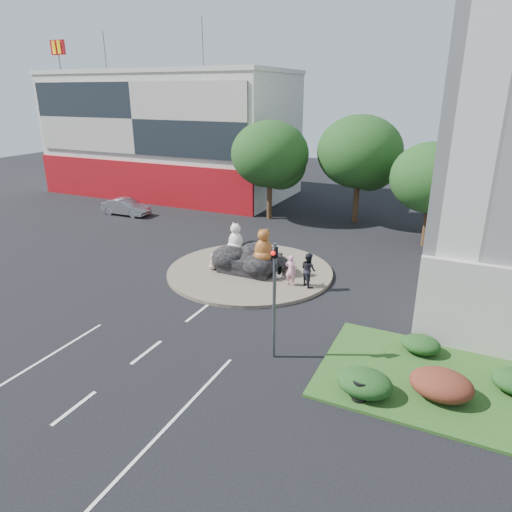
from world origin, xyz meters
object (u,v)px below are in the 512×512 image
Objects in this scene: cat_tabby at (264,244)px; pedestrian_pink at (291,270)px; kitten_white at (279,272)px; kitten_calico at (213,261)px; litter_bin at (360,390)px; pedestrian_dark at (308,270)px; parked_car at (126,207)px; cat_white at (236,237)px.

pedestrian_pink is at bearing -48.75° from cat_tabby.
pedestrian_pink reaches higher than kitten_white.
kitten_calico is at bearing 143.29° from kitten_white.
pedestrian_pink is at bearing 125.17° from litter_bin.
kitten_calico is 1.28× the size of kitten_white.
pedestrian_dark is 0.44× the size of parked_car.
cat_white reaches higher than litter_bin.
parked_car is 30.25m from litter_bin.
cat_tabby is at bearing 29.65° from pedestrian_dark.
kitten_white is 0.42× the size of pedestrian_dark.
pedestrian_dark is at bearing -161.06° from pedestrian_pink.
kitten_calico is 4.16m from kitten_white.
kitten_white is 19.89m from parked_car.
cat_white is at bearing -117.30° from parked_car.
cat_tabby reaches higher than pedestrian_dark.
litter_bin is (10.09, -9.82, -1.51)m from cat_white.
cat_tabby is 3.47m from kitten_calico.
cat_tabby reaches higher than litter_bin.
cat_white reaches higher than pedestrian_dark.
pedestrian_pink is 21.06m from parked_car.
cat_tabby is at bearing 135.61° from kitten_white.
cat_tabby reaches higher than pedestrian_pink.
kitten_white is 1.27m from pedestrian_pink.
cat_white is 16.60m from parked_car.
cat_white is 5.39m from pedestrian_dark.
cat_tabby is 0.46× the size of parked_car.
litter_bin is (24.96, -17.07, -0.22)m from parked_car.
cat_tabby is at bearing -2.55° from cat_white.
pedestrian_dark is (6.05, 0.05, 0.45)m from kitten_calico.
kitten_white is 11.23m from litter_bin.
cat_white is 2.38× the size of litter_bin.
cat_tabby is 11.99m from litter_bin.
parked_car is (-13.99, 8.55, 0.01)m from kitten_calico.
cat_tabby is 19.02m from parked_car.
cat_white is 0.42× the size of parked_car.
kitten_white is at bearing 127.44° from litter_bin.
kitten_calico is at bearing -122.73° from parked_car.
cat_white is 0.91× the size of cat_tabby.
pedestrian_pink is at bearing 35.27° from kitten_calico.
kitten_white reaches higher than litter_bin.
litter_bin is at bearing -25.91° from cat_white.
pedestrian_pink is (5.14, -0.25, 0.36)m from kitten_calico.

